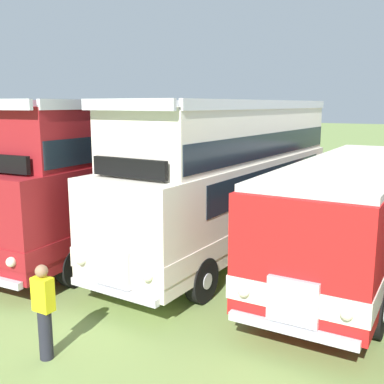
% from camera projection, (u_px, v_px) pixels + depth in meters
% --- Properties ---
extents(bus_first_in_row, '(3.17, 11.74, 4.52)m').
position_uv_depth(bus_first_in_row, '(131.00, 167.00, 15.09)').
color(bus_first_in_row, maroon).
rests_on(bus_first_in_row, ground).
extents(bus_second_in_row, '(2.93, 10.34, 4.52)m').
position_uv_depth(bus_second_in_row, '(231.00, 175.00, 13.50)').
color(bus_second_in_row, silver).
rests_on(bus_second_in_row, ground).
extents(bus_third_in_row, '(2.62, 10.05, 2.99)m').
position_uv_depth(bus_third_in_row, '(354.00, 208.00, 11.94)').
color(bus_third_in_row, red).
rests_on(bus_third_in_row, ground).
extents(marshal_person, '(0.36, 0.24, 1.73)m').
position_uv_depth(marshal_person, '(44.00, 311.00, 7.91)').
color(marshal_person, '#23232D').
rests_on(marshal_person, ground).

